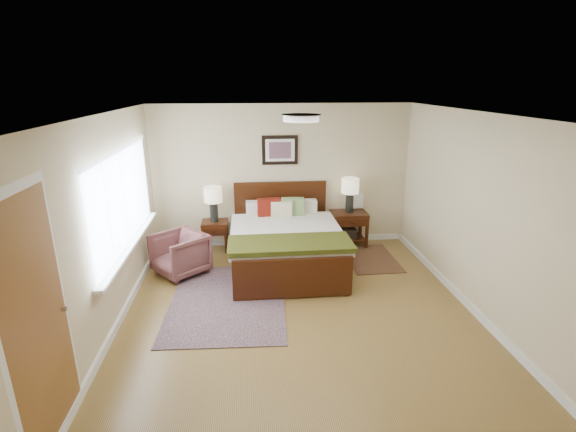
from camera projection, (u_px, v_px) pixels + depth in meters
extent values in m
plane|color=olive|center=(299.00, 313.00, 5.36)|extent=(5.00, 5.00, 0.00)
cube|color=#C7B890|center=(282.00, 176.00, 7.34)|extent=(4.50, 0.04, 2.50)
cube|color=#C7B890|center=(351.00, 349.00, 2.61)|extent=(4.50, 0.04, 2.50)
cube|color=#C7B890|center=(105.00, 228.00, 4.76)|extent=(0.04, 5.00, 2.50)
cube|color=#C7B890|center=(479.00, 216.00, 5.19)|extent=(0.04, 5.00, 2.50)
cube|color=white|center=(301.00, 114.00, 4.59)|extent=(4.50, 5.00, 0.02)
cube|color=silver|center=(122.00, 199.00, 5.38)|extent=(0.02, 2.72, 1.32)
cube|color=silver|center=(124.00, 199.00, 5.38)|extent=(0.01, 2.60, 1.20)
cube|color=silver|center=(132.00, 244.00, 5.58)|extent=(0.10, 2.72, 0.04)
cube|color=silver|center=(37.00, 324.00, 3.16)|extent=(0.01, 1.00, 2.18)
cube|color=brown|center=(39.00, 329.00, 3.17)|extent=(0.01, 0.90, 2.10)
cylinder|color=#999999|center=(64.00, 309.00, 3.55)|extent=(0.04, 0.04, 0.04)
cylinder|color=white|center=(301.00, 118.00, 4.60)|extent=(0.40, 0.40, 0.07)
cylinder|color=beige|center=(301.00, 115.00, 4.59)|extent=(0.44, 0.44, 0.01)
cube|color=#381808|center=(280.00, 213.00, 7.51)|extent=(1.63, 0.06, 1.14)
cube|color=#381808|center=(293.00, 278.00, 5.64)|extent=(1.63, 0.06, 0.57)
cube|color=#381808|center=(237.00, 250.00, 6.54)|extent=(0.06, 2.04, 0.18)
cube|color=#381808|center=(334.00, 246.00, 6.68)|extent=(0.06, 2.04, 0.18)
cube|color=beige|center=(286.00, 240.00, 6.57)|extent=(1.53, 2.02, 0.22)
cube|color=beige|center=(286.00, 233.00, 6.43)|extent=(1.71, 1.79, 0.10)
cube|color=#434413|center=(290.00, 244.00, 5.87)|extent=(1.75, 0.70, 0.07)
cube|color=beige|center=(261.00, 209.00, 7.19)|extent=(0.51, 0.18, 0.27)
cube|color=beige|center=(302.00, 207.00, 7.26)|extent=(0.51, 0.18, 0.27)
cube|color=#5F130A|center=(269.00, 208.00, 7.08)|extent=(0.40, 0.17, 0.33)
cube|color=#6B8C51|center=(293.00, 207.00, 7.12)|extent=(0.40, 0.16, 0.33)
cube|color=beige|center=(281.00, 210.00, 7.03)|extent=(0.35, 0.13, 0.29)
cube|color=black|center=(280.00, 150.00, 7.17)|extent=(0.62, 0.03, 0.50)
cube|color=silver|center=(280.00, 150.00, 7.15)|extent=(0.50, 0.01, 0.38)
cube|color=#A52D23|center=(280.00, 150.00, 7.14)|extent=(0.38, 0.01, 0.28)
cube|color=#381808|center=(215.00, 223.00, 7.24)|extent=(0.44, 0.40, 0.05)
cube|color=#381808|center=(203.00, 241.00, 7.14)|extent=(0.05, 0.05, 0.48)
cube|color=#381808|center=(226.00, 240.00, 7.18)|extent=(0.05, 0.05, 0.48)
cube|color=#381808|center=(205.00, 234.00, 7.47)|extent=(0.05, 0.05, 0.48)
cube|color=#381808|center=(227.00, 233.00, 7.50)|extent=(0.05, 0.05, 0.48)
cube|color=#381808|center=(214.00, 232.00, 7.10)|extent=(0.38, 0.03, 0.14)
cube|color=#381808|center=(349.00, 213.00, 7.44)|extent=(0.63, 0.47, 0.05)
cube|color=#381808|center=(335.00, 234.00, 7.31)|extent=(0.05, 0.05, 0.58)
cube|color=#381808|center=(367.00, 233.00, 7.36)|extent=(0.05, 0.05, 0.58)
cube|color=#381808|center=(330.00, 227.00, 7.70)|extent=(0.05, 0.05, 0.58)
cube|color=#381808|center=(361.00, 226.00, 7.76)|extent=(0.05, 0.05, 0.58)
cube|color=#381808|center=(352.00, 223.00, 7.26)|extent=(0.57, 0.03, 0.14)
cube|color=#381808|center=(348.00, 238.00, 7.58)|extent=(0.57, 0.41, 0.03)
cube|color=black|center=(348.00, 236.00, 7.57)|extent=(0.23, 0.29, 0.03)
cube|color=black|center=(348.00, 234.00, 7.56)|extent=(0.23, 0.29, 0.03)
cube|color=black|center=(348.00, 232.00, 7.55)|extent=(0.23, 0.29, 0.03)
cube|color=black|center=(348.00, 231.00, 7.54)|extent=(0.23, 0.29, 0.03)
cube|color=black|center=(348.00, 229.00, 7.53)|extent=(0.23, 0.29, 0.03)
cylinder|color=black|center=(214.00, 212.00, 7.18)|extent=(0.14, 0.14, 0.32)
cylinder|color=black|center=(213.00, 202.00, 7.13)|extent=(0.02, 0.02, 0.06)
cylinder|color=beige|center=(213.00, 195.00, 7.09)|extent=(0.31, 0.31, 0.26)
cylinder|color=black|center=(349.00, 203.00, 7.38)|extent=(0.14, 0.14, 0.32)
cylinder|color=black|center=(350.00, 193.00, 7.32)|extent=(0.02, 0.02, 0.06)
cylinder|color=beige|center=(350.00, 186.00, 7.28)|extent=(0.31, 0.31, 0.26)
imported|color=brown|center=(180.00, 254.00, 6.39)|extent=(1.00, 0.99, 0.65)
cube|color=#0B1539|center=(228.00, 300.00, 5.67)|extent=(1.62, 2.22, 0.01)
cube|color=black|center=(371.00, 259.00, 7.01)|extent=(0.80, 1.20, 0.01)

